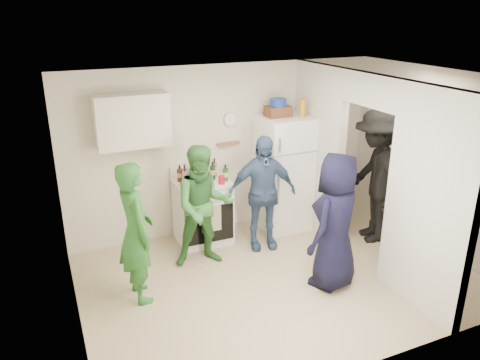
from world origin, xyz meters
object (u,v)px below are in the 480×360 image
at_px(person_denim, 262,193).
at_px(person_navy, 336,222).
at_px(blue_bowl, 278,102).
at_px(yellow_cup_stack_top, 302,108).
at_px(person_green_center, 204,206).
at_px(fridge, 283,173).
at_px(wicker_basket, 278,111).
at_px(person_nook, 376,176).
at_px(person_green_left, 136,232).
at_px(stove, 203,211).

relative_size(person_denim, person_navy, 0.97).
xyz_separation_m(blue_bowl, yellow_cup_stack_top, (0.32, -0.15, -0.08)).
bearing_deg(person_green_center, fridge, 30.68).
bearing_deg(person_green_center, wicker_basket, 33.80).
distance_m(wicker_basket, person_nook, 1.68).
distance_m(wicker_basket, person_green_left, 2.77).
bearing_deg(fridge, person_green_center, -158.73).
relative_size(wicker_basket, person_green_left, 0.21).
bearing_deg(person_navy, stove, -85.71).
bearing_deg(blue_bowl, fridge, -26.57).
bearing_deg(wicker_basket, person_denim, -133.54).
relative_size(person_green_center, person_denim, 0.99).
height_order(wicker_basket, blue_bowl, blue_bowl).
xyz_separation_m(person_denim, person_nook, (1.59, -0.43, 0.15)).
xyz_separation_m(person_navy, person_nook, (1.23, 0.80, 0.13)).
bearing_deg(person_green_center, blue_bowl, 33.80).
xyz_separation_m(blue_bowl, person_navy, (-0.13, -1.75, -1.11)).
relative_size(fridge, wicker_basket, 4.99).
bearing_deg(person_denim, wicker_basket, 57.90).
bearing_deg(fridge, stove, 178.67).
height_order(blue_bowl, yellow_cup_stack_top, blue_bowl).
xyz_separation_m(fridge, person_denim, (-0.59, -0.47, -0.05)).
xyz_separation_m(person_green_left, person_navy, (2.23, -0.68, 0.01)).
bearing_deg(person_denim, yellow_cup_stack_top, 35.85).
xyz_separation_m(wicker_basket, person_denim, (-0.49, -0.52, -1.00)).
height_order(fridge, blue_bowl, blue_bowl).
distance_m(fridge, person_green_center, 1.60).
xyz_separation_m(wicker_basket, person_green_center, (-1.39, -0.63, -1.01)).
relative_size(wicker_basket, yellow_cup_stack_top, 1.40).
xyz_separation_m(blue_bowl, person_green_left, (-2.36, -1.07, -1.11)).
bearing_deg(person_green_left, person_nook, -92.72).
bearing_deg(person_green_center, yellow_cup_stack_top, 25.08).
bearing_deg(stove, blue_bowl, 0.96).
xyz_separation_m(wicker_basket, person_navy, (-0.13, -1.75, -0.98)).
height_order(fridge, person_denim, fridge).
distance_m(fridge, blue_bowl, 1.08).
distance_m(wicker_basket, person_navy, 2.01).
bearing_deg(blue_bowl, person_navy, -94.28).
xyz_separation_m(stove, person_nook, (2.29, -0.93, 0.51)).
relative_size(stove, blue_bowl, 3.85).
bearing_deg(person_denim, person_green_center, -161.55).
height_order(person_green_center, person_denim, person_denim).
bearing_deg(yellow_cup_stack_top, stove, 175.10).
xyz_separation_m(yellow_cup_stack_top, person_green_center, (-1.71, -0.48, -1.06)).
xyz_separation_m(stove, person_green_center, (-0.19, -0.61, 0.35)).
bearing_deg(person_denim, person_nook, -3.70).
xyz_separation_m(fridge, person_green_center, (-1.49, -0.58, -0.06)).
relative_size(yellow_cup_stack_top, person_nook, 0.13).
bearing_deg(yellow_cup_stack_top, fridge, 155.56).
relative_size(yellow_cup_stack_top, person_green_left, 0.15).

